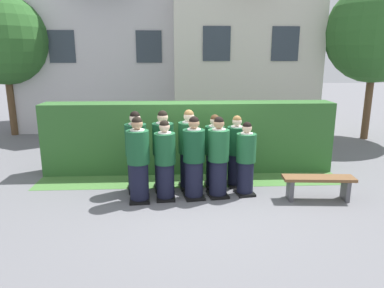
# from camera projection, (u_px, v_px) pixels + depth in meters

# --- Properties ---
(ground_plane) EXTENTS (60.00, 60.00, 0.00)m
(ground_plane) POSITION_uv_depth(u_px,v_px,m) (193.00, 197.00, 7.30)
(ground_plane) COLOR slate
(student_front_row_0) EXTENTS (0.44, 0.51, 1.70)m
(student_front_row_0) POSITION_uv_depth(u_px,v_px,m) (138.00, 162.00, 6.93)
(student_front_row_0) COLOR black
(student_front_row_0) RESTS_ON ground
(student_front_row_1) EXTENTS (0.42, 0.48, 1.61)m
(student_front_row_1) POSITION_uv_depth(u_px,v_px,m) (165.00, 162.00, 7.04)
(student_front_row_1) COLOR black
(student_front_row_1) RESTS_ON ground
(student_front_row_2) EXTENTS (0.46, 0.56, 1.67)m
(student_front_row_2) POSITION_uv_depth(u_px,v_px,m) (194.00, 160.00, 7.10)
(student_front_row_2) COLOR black
(student_front_row_2) RESTS_ON ground
(student_front_row_3) EXTENTS (0.45, 0.55, 1.65)m
(student_front_row_3) POSITION_uv_depth(u_px,v_px,m) (218.00, 159.00, 7.18)
(student_front_row_3) COLOR black
(student_front_row_3) RESTS_ON ground
(student_front_row_4) EXTENTS (0.42, 0.49, 1.53)m
(student_front_row_4) POSITION_uv_depth(u_px,v_px,m) (246.00, 160.00, 7.29)
(student_front_row_4) COLOR black
(student_front_row_4) RESTS_ON ground
(student_rear_row_0) EXTENTS (0.48, 0.56, 1.72)m
(student_rear_row_0) POSITION_uv_depth(u_px,v_px,m) (136.00, 154.00, 7.45)
(student_rear_row_0) COLOR black
(student_rear_row_0) RESTS_ON ground
(student_rear_row_1) EXTENTS (0.46, 0.57, 1.72)m
(student_rear_row_1) POSITION_uv_depth(u_px,v_px,m) (163.00, 153.00, 7.54)
(student_rear_row_1) COLOR black
(student_rear_row_1) RESTS_ON ground
(student_rear_row_2) EXTENTS (0.45, 0.53, 1.72)m
(student_rear_row_2) POSITION_uv_depth(u_px,v_px,m) (189.00, 151.00, 7.63)
(student_rear_row_2) COLOR black
(student_rear_row_2) RESTS_ON ground
(student_rear_row_3) EXTENTS (0.42, 0.51, 1.60)m
(student_rear_row_3) POSITION_uv_depth(u_px,v_px,m) (214.00, 153.00, 7.72)
(student_rear_row_3) COLOR black
(student_rear_row_3) RESTS_ON ground
(student_rear_row_4) EXTENTS (0.41, 0.51, 1.57)m
(student_rear_row_4) POSITION_uv_depth(u_px,v_px,m) (236.00, 153.00, 7.79)
(student_rear_row_4) COLOR black
(student_rear_row_4) RESTS_ON ground
(hedge) EXTENTS (7.00, 0.70, 1.71)m
(hedge) POSITION_uv_depth(u_px,v_px,m) (189.00, 137.00, 8.81)
(hedge) COLOR #33662D
(hedge) RESTS_ON ground
(school_building_main) EXTENTS (5.34, 3.41, 6.64)m
(school_building_main) POSITION_uv_depth(u_px,v_px,m) (242.00, 39.00, 13.18)
(school_building_main) COLOR beige
(school_building_main) RESTS_ON ground
(school_building_annex) EXTENTS (7.11, 4.10, 7.02)m
(school_building_annex) POSITION_uv_depth(u_px,v_px,m) (114.00, 35.00, 14.25)
(school_building_annex) COLOR silver
(school_building_annex) RESTS_ON ground
(oak_tree_left) EXTENTS (3.04, 3.04, 4.84)m
(oak_tree_left) POSITION_uv_depth(u_px,v_px,m) (4.00, 40.00, 12.23)
(oak_tree_left) COLOR brown
(oak_tree_left) RESTS_ON ground
(oak_tree_right) EXTENTS (3.23, 3.23, 5.14)m
(oak_tree_right) POSITION_uv_depth(u_px,v_px,m) (376.00, 33.00, 11.57)
(oak_tree_right) COLOR brown
(oak_tree_right) RESTS_ON ground
(wooden_bench) EXTENTS (1.42, 0.47, 0.48)m
(wooden_bench) POSITION_uv_depth(u_px,v_px,m) (318.00, 183.00, 7.09)
(wooden_bench) COLOR brown
(wooden_bench) RESTS_ON ground
(lawn_strip) EXTENTS (7.00, 0.90, 0.01)m
(lawn_strip) POSITION_uv_depth(u_px,v_px,m) (190.00, 181.00, 8.24)
(lawn_strip) COLOR #477A38
(lawn_strip) RESTS_ON ground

